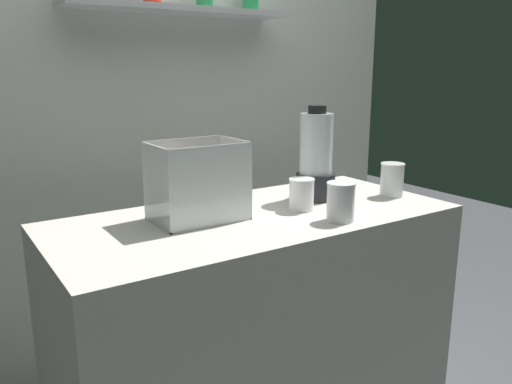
# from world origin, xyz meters

# --- Properties ---
(counter) EXTENTS (1.40, 0.64, 0.90)m
(counter) POSITION_xyz_m (0.00, 0.00, 0.45)
(counter) COLOR beige
(counter) RESTS_ON ground_plane
(back_wall_unit) EXTENTS (2.60, 0.24, 2.50)m
(back_wall_unit) POSITION_xyz_m (-0.00, 0.77, 1.26)
(back_wall_unit) COLOR silver
(back_wall_unit) RESTS_ON ground_plane
(carrot_display_bin) EXTENTS (0.30, 0.21, 0.26)m
(carrot_display_bin) POSITION_xyz_m (-0.20, 0.06, 0.98)
(carrot_display_bin) COLOR white
(carrot_display_bin) RESTS_ON counter
(blender_pitcher) EXTENTS (0.15, 0.15, 0.36)m
(blender_pitcher) POSITION_xyz_m (0.31, 0.06, 1.05)
(blender_pitcher) COLOR black
(blender_pitcher) RESTS_ON counter
(juice_cup_pomegranate_far_left) EXTENTS (0.09, 0.09, 0.11)m
(juice_cup_pomegranate_far_left) POSITION_xyz_m (0.17, -0.04, 0.95)
(juice_cup_pomegranate_far_left) COLOR white
(juice_cup_pomegranate_far_left) RESTS_ON counter
(juice_cup_beet_left) EXTENTS (0.10, 0.10, 0.13)m
(juice_cup_beet_left) POSITION_xyz_m (0.19, -0.21, 0.96)
(juice_cup_beet_left) COLOR white
(juice_cup_beet_left) RESTS_ON counter
(juice_cup_carrot_middle) EXTENTS (0.09, 0.09, 0.13)m
(juice_cup_carrot_middle) POSITION_xyz_m (0.59, -0.07, 0.96)
(juice_cup_carrot_middle) COLOR white
(juice_cup_carrot_middle) RESTS_ON counter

